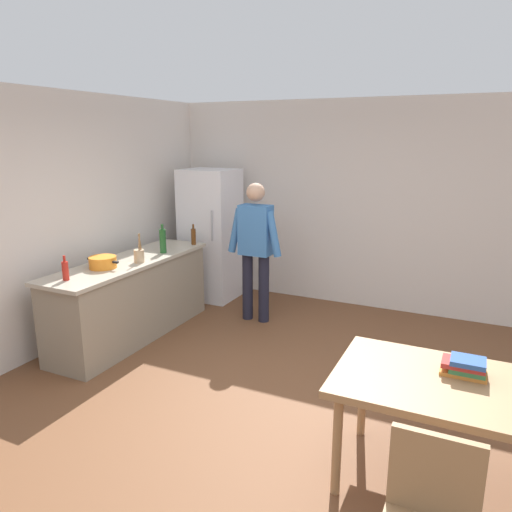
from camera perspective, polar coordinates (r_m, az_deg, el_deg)
The scene contains 13 objects.
ground_plane at distance 4.20m, azimuth 0.90°, elevation -17.98°, with size 14.00×14.00×0.00m, color brown.
wall_back at distance 6.48m, azimuth 12.05°, elevation 5.91°, with size 6.40×0.12×2.70m, color silver.
wall_left at distance 5.41m, azimuth -24.08°, elevation 3.44°, with size 0.12×5.60×2.70m, color silver.
kitchen_counter at distance 5.62m, azimuth -14.51°, elevation -4.88°, with size 0.64×2.20×0.90m.
refrigerator at distance 6.71m, azimuth -5.38°, elevation 2.53°, with size 0.70×0.67×1.80m.
person at distance 5.78m, azimuth -0.06°, elevation 1.52°, with size 0.70×0.22×1.70m.
dining_table at distance 3.34m, azimuth 21.86°, elevation -14.86°, with size 1.40×0.90×0.75m.
cooking_pot at distance 5.23m, azimuth -17.70°, elevation -0.71°, with size 0.40×0.28×0.12m.
utensil_jar at distance 5.34m, azimuth -13.69°, elevation 0.09°, with size 0.11×0.11×0.32m.
bottle_beer_brown at distance 6.10m, azimuth -7.42°, elevation 2.33°, with size 0.06×0.06×0.26m.
bottle_sauce_red at distance 4.89m, azimuth -21.66°, elevation -1.60°, with size 0.06×0.06×0.24m.
bottle_wine_green at distance 5.71m, azimuth -10.99°, elevation 1.80°, with size 0.08×0.08×0.34m.
book_stack at distance 3.39m, azimuth 23.57°, elevation -11.94°, with size 0.28×0.19×0.12m.
Camera 1 is at (1.47, -3.25, 2.23)m, focal length 33.75 mm.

